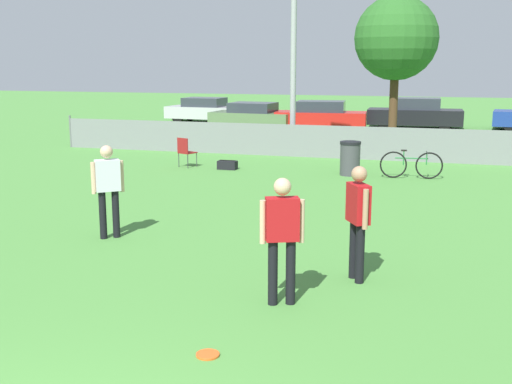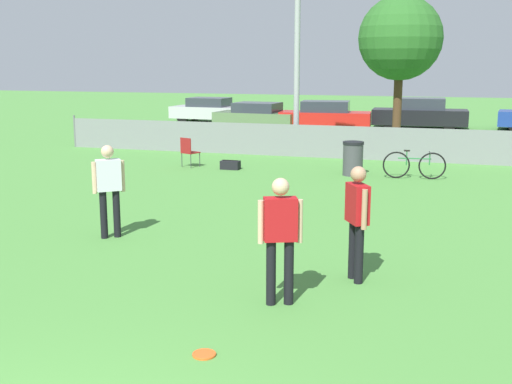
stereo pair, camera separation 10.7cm
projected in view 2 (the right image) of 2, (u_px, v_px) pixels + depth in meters
name	position (u px, v px, depth m)	size (l,w,h in m)	color
fence_backline	(354.00, 143.00, 21.36)	(21.42, 0.07, 1.21)	gray
light_pole	(298.00, 7.00, 21.96)	(0.90, 0.36, 8.59)	#9E9EA3
tree_near_pole	(400.00, 39.00, 23.57)	(3.09, 3.09, 5.60)	#4C331E
player_receiver_white	(109.00, 184.00, 11.66)	(0.47, 0.45, 1.72)	black
player_defender_red	(357.00, 214.00, 9.31)	(0.41, 0.52, 1.72)	black
player_thrower_red	(280.00, 231.00, 8.38)	(0.55, 0.37, 1.72)	black
frisbee_disc	(204.00, 354.00, 7.07)	(0.27, 0.27, 0.03)	#E5591E
folding_chair_sideline	(189.00, 150.00, 19.72)	(0.57, 0.57, 0.92)	#333338
bicycle_sideline	(414.00, 165.00, 17.77)	(1.71, 0.44, 0.80)	black
trash_bin	(353.00, 158.00, 18.29)	(0.60, 0.60, 0.97)	#3F3F44
gear_bag_sideline	(230.00, 165.00, 19.41)	(0.57, 0.31, 0.28)	black
parked_car_silver	(209.00, 110.00, 34.71)	(4.10, 1.96, 1.32)	black
parked_car_olive	(257.00, 116.00, 31.11)	(4.15, 2.16, 1.28)	black
parked_car_red	(325.00, 116.00, 30.34)	(4.38, 2.06, 1.40)	black
parked_car_dark	(420.00, 114.00, 31.54)	(4.61, 1.98, 1.47)	black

